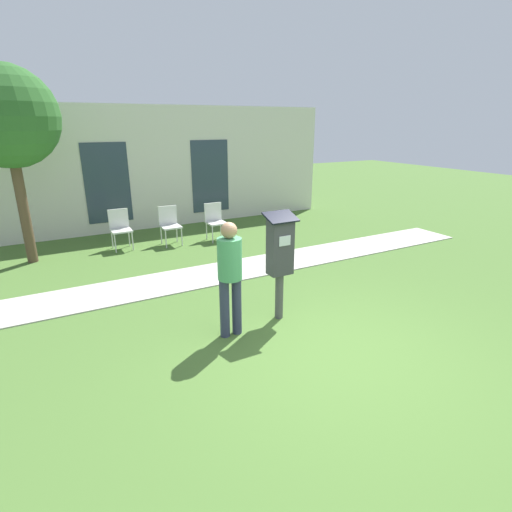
{
  "coord_description": "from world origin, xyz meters",
  "views": [
    {
      "loc": [
        -2.96,
        -3.33,
        2.76
      ],
      "look_at": [
        -0.51,
        1.15,
        1.05
      ],
      "focal_mm": 28.0,
      "sensor_mm": 36.0,
      "label": 1
    }
  ],
  "objects_px": {
    "outdoor_chair_middle": "(169,222)",
    "outdoor_chair_right": "(215,219)",
    "parking_meter": "(280,253)",
    "outdoor_chair_left": "(120,226)",
    "person_standing": "(230,271)"
  },
  "relations": [
    {
      "from": "person_standing",
      "to": "outdoor_chair_right",
      "type": "relative_size",
      "value": 1.76
    },
    {
      "from": "parking_meter",
      "to": "outdoor_chair_right",
      "type": "xyz_separation_m",
      "value": [
        0.82,
        4.32,
        -0.49
      ]
    },
    {
      "from": "parking_meter",
      "to": "outdoor_chair_left",
      "type": "xyz_separation_m",
      "value": [
        -1.36,
        4.68,
        -0.49
      ]
    },
    {
      "from": "person_standing",
      "to": "outdoor_chair_middle",
      "type": "relative_size",
      "value": 1.76
    },
    {
      "from": "outdoor_chair_middle",
      "to": "outdoor_chair_right",
      "type": "relative_size",
      "value": 1.0
    },
    {
      "from": "person_standing",
      "to": "outdoor_chair_left",
      "type": "distance_m",
      "value": 4.84
    },
    {
      "from": "outdoor_chair_left",
      "to": "parking_meter",
      "type": "bearing_deg",
      "value": -64.9
    },
    {
      "from": "parking_meter",
      "to": "outdoor_chair_middle",
      "type": "xyz_separation_m",
      "value": [
        -0.27,
        4.48,
        -0.49
      ]
    },
    {
      "from": "outdoor_chair_middle",
      "to": "outdoor_chair_right",
      "type": "xyz_separation_m",
      "value": [
        1.09,
        -0.16,
        0.0
      ]
    },
    {
      "from": "outdoor_chair_left",
      "to": "outdoor_chair_right",
      "type": "relative_size",
      "value": 1.0
    },
    {
      "from": "person_standing",
      "to": "outdoor_chair_right",
      "type": "distance_m",
      "value": 4.75
    },
    {
      "from": "person_standing",
      "to": "outdoor_chair_right",
      "type": "xyz_separation_m",
      "value": [
        1.66,
        4.43,
        -0.4
      ]
    },
    {
      "from": "parking_meter",
      "to": "outdoor_chair_left",
      "type": "bearing_deg",
      "value": 106.16
    },
    {
      "from": "parking_meter",
      "to": "person_standing",
      "type": "bearing_deg",
      "value": -172.33
    },
    {
      "from": "outdoor_chair_left",
      "to": "outdoor_chair_right",
      "type": "height_order",
      "value": "same"
    }
  ]
}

